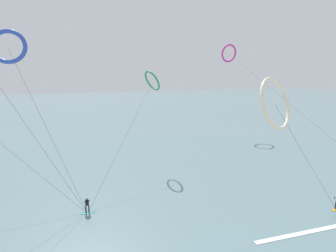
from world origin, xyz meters
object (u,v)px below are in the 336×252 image
kite_magenta (229,53)px  kite_ivory (276,103)px  kite_cobalt (8,47)px  kite_emerald (152,81)px  surfer_teal (87,206)px

kite_magenta → kite_ivory: 39.81m
kite_cobalt → kite_magenta: bearing=41.0°
kite_emerald → kite_magenta: size_ratio=0.37×
surfer_teal → kite_emerald: bearing=46.0°
kite_emerald → kite_ivory: bearing=-175.8°
kite_magenta → kite_cobalt: bearing=27.7°
kite_cobalt → kite_ivory: kite_cobalt is taller
kite_magenta → kite_emerald: bearing=28.3°
kite_cobalt → kite_magenta: size_ratio=0.44×
surfer_teal → kite_magenta: 48.32m
surfer_teal → kite_ivory: (17.20, -6.18, 10.40)m
surfer_teal → kite_ivory: bearing=-23.9°
surfer_teal → kite_cobalt: (-5.89, 2.34, 15.54)m
kite_magenta → kite_ivory: (-17.12, -35.17, -7.40)m
surfer_teal → kite_magenta: size_ratio=0.04×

